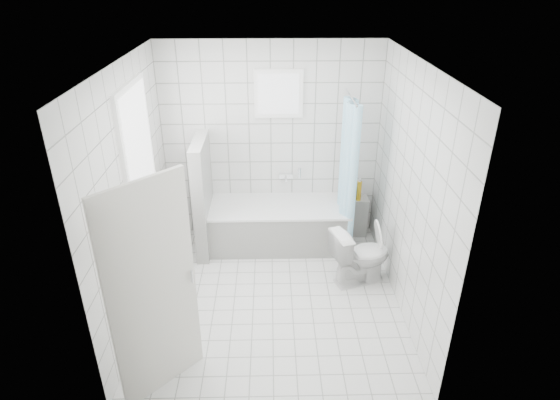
{
  "coord_description": "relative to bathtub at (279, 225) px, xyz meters",
  "views": [
    {
      "loc": [
        -0.01,
        -4.26,
        3.38
      ],
      "look_at": [
        0.09,
        0.35,
        1.05
      ],
      "focal_mm": 30.0,
      "sensor_mm": 36.0,
      "label": 1
    }
  ],
  "objects": [
    {
      "name": "window_left",
      "position": [
        -1.45,
        -0.82,
        1.31
      ],
      "size": [
        0.01,
        0.9,
        1.4
      ],
      "primitive_type": "cube",
      "color": "white",
      "rests_on": "wall_left"
    },
    {
      "name": "wall_left",
      "position": [
        -1.5,
        -1.12,
        1.01
      ],
      "size": [
        0.02,
        3.0,
        2.6
      ],
      "primitive_type": "cube",
      "color": "white",
      "rests_on": "ground"
    },
    {
      "name": "wall_back",
      "position": [
        -0.1,
        0.38,
        1.01
      ],
      "size": [
        2.8,
        0.02,
        2.6
      ],
      "primitive_type": "cube",
      "color": "white",
      "rests_on": "ground"
    },
    {
      "name": "partition_wall",
      "position": [
        -0.97,
        -0.05,
        0.46
      ],
      "size": [
        0.15,
        0.85,
        1.5
      ],
      "primitive_type": "cube",
      "color": "white",
      "rests_on": "ground"
    },
    {
      "name": "ledge_bottles",
      "position": [
        1.03,
        0.23,
        0.38
      ],
      "size": [
        0.16,
        0.16,
        0.27
      ],
      "color": "#18904C",
      "rests_on": "tiled_ledge"
    },
    {
      "name": "window_back",
      "position": [
        0.0,
        0.33,
        1.66
      ],
      "size": [
        0.5,
        0.01,
        0.5
      ],
      "primitive_type": "cube",
      "color": "white",
      "rests_on": "wall_back"
    },
    {
      "name": "wall_right",
      "position": [
        1.3,
        -1.12,
        1.01
      ],
      "size": [
        0.02,
        3.0,
        2.6
      ],
      "primitive_type": "cube",
      "color": "white",
      "rests_on": "ground"
    },
    {
      "name": "shower_curtain",
      "position": [
        0.84,
        -0.16,
        0.81
      ],
      "size": [
        0.14,
        0.48,
        1.78
      ],
      "primitive_type": null,
      "color": "#54C7F8",
      "rests_on": "curtain_rod"
    },
    {
      "name": "door",
      "position": [
        -1.06,
        -2.32,
        0.71
      ],
      "size": [
        0.59,
        0.6,
        2.0
      ],
      "primitive_type": "cube",
      "rotation": [
        0.0,
        0.0,
        -0.78
      ],
      "color": "silver",
      "rests_on": "ground"
    },
    {
      "name": "window_sill",
      "position": [
        -1.41,
        -0.82,
        0.57
      ],
      "size": [
        0.18,
        1.02,
        0.08
      ],
      "primitive_type": "cube",
      "color": "white",
      "rests_on": "wall_left"
    },
    {
      "name": "bathtub",
      "position": [
        0.0,
        0.0,
        0.0
      ],
      "size": [
        1.8,
        0.77,
        0.58
      ],
      "color": "white",
      "rests_on": "ground"
    },
    {
      "name": "ceiling",
      "position": [
        -0.1,
        -1.12,
        2.31
      ],
      "size": [
        3.0,
        3.0,
        0.0
      ],
      "primitive_type": "plane",
      "rotation": [
        3.14,
        0.0,
        0.0
      ],
      "color": "white",
      "rests_on": "ground"
    },
    {
      "name": "tiled_ledge",
      "position": [
        1.01,
        0.25,
        -0.02
      ],
      "size": [
        0.4,
        0.24,
        0.55
      ],
      "primitive_type": "cube",
      "color": "white",
      "rests_on": "ground"
    },
    {
      "name": "ground",
      "position": [
        -0.1,
        -1.12,
        -0.29
      ],
      "size": [
        3.0,
        3.0,
        0.0
      ],
      "primitive_type": "plane",
      "color": "white",
      "rests_on": "ground"
    },
    {
      "name": "sill_bottles",
      "position": [
        -1.4,
        -0.92,
        0.73
      ],
      "size": [
        0.17,
        0.77,
        0.32
      ],
      "color": "#2FD5D7",
      "rests_on": "window_sill"
    },
    {
      "name": "curtain_rod",
      "position": [
        0.84,
        -0.02,
        1.71
      ],
      "size": [
        0.02,
        0.8,
        0.02
      ],
      "primitive_type": "cylinder",
      "rotation": [
        1.57,
        0.0,
        0.0
      ],
      "color": "silver",
      "rests_on": "wall_back"
    },
    {
      "name": "wall_front",
      "position": [
        -0.1,
        -2.62,
        1.01
      ],
      "size": [
        2.8,
        0.02,
        2.6
      ],
      "primitive_type": "cube",
      "color": "white",
      "rests_on": "ground"
    },
    {
      "name": "toilet",
      "position": [
        0.93,
        -0.85,
        0.06
      ],
      "size": [
        0.78,
        0.59,
        0.71
      ],
      "primitive_type": "imported",
      "rotation": [
        0.0,
        0.0,
        1.88
      ],
      "color": "white",
      "rests_on": "ground"
    },
    {
      "name": "tub_faucet",
      "position": [
        0.1,
        0.33,
        0.56
      ],
      "size": [
        0.18,
        0.06,
        0.06
      ],
      "primitive_type": "cube",
      "color": "silver",
      "rests_on": "wall_back"
    }
  ]
}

